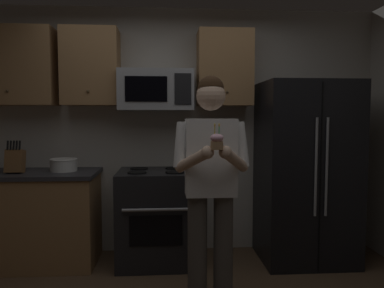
{
  "coord_description": "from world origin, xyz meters",
  "views": [
    {
      "loc": [
        -0.05,
        -2.29,
        1.45
      ],
      "look_at": [
        0.14,
        0.48,
        1.25
      ],
      "focal_mm": 34.64,
      "sensor_mm": 36.0,
      "label": 1
    }
  ],
  "objects": [
    {
      "name": "wall_back",
      "position": [
        0.0,
        1.75,
        1.3
      ],
      "size": [
        4.4,
        0.1,
        2.6
      ],
      "primitive_type": "cube",
      "color": "beige",
      "rests_on": "ground"
    },
    {
      "name": "cabinet_row_upper",
      "position": [
        -0.72,
        1.53,
        1.95
      ],
      "size": [
        2.78,
        0.36,
        0.76
      ],
      "color": "#9E7247"
    },
    {
      "name": "counter_left",
      "position": [
        -1.45,
        1.38,
        0.46
      ],
      "size": [
        1.44,
        0.66,
        0.92
      ],
      "color": "#9E7247",
      "rests_on": "ground"
    },
    {
      "name": "bowl_large_white",
      "position": [
        -1.06,
        1.42,
        0.98
      ],
      "size": [
        0.27,
        0.27,
        0.12
      ],
      "color": "white",
      "rests_on": "counter_left"
    },
    {
      "name": "refrigerator",
      "position": [
        1.35,
        1.32,
        0.9
      ],
      "size": [
        0.9,
        0.75,
        1.8
      ],
      "color": "black",
      "rests_on": "ground"
    },
    {
      "name": "microwave",
      "position": [
        -0.15,
        1.48,
        1.72
      ],
      "size": [
        0.74,
        0.41,
        0.4
      ],
      "color": "#9EA0A5"
    },
    {
      "name": "person",
      "position": [
        0.28,
        0.46,
        1.0
      ],
      "size": [
        0.6,
        0.48,
        1.76
      ],
      "color": "#4C4742",
      "rests_on": "ground"
    },
    {
      "name": "cupcake",
      "position": [
        0.28,
        0.14,
        1.29
      ],
      "size": [
        0.09,
        0.09,
        0.17
      ],
      "color": "#A87F56"
    },
    {
      "name": "knife_block",
      "position": [
        -1.49,
        1.33,
        1.04
      ],
      "size": [
        0.16,
        0.15,
        0.32
      ],
      "color": "brown",
      "rests_on": "counter_left"
    },
    {
      "name": "oven_range",
      "position": [
        -0.15,
        1.36,
        0.46
      ],
      "size": [
        0.76,
        0.7,
        0.93
      ],
      "color": "black",
      "rests_on": "ground"
    }
  ]
}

